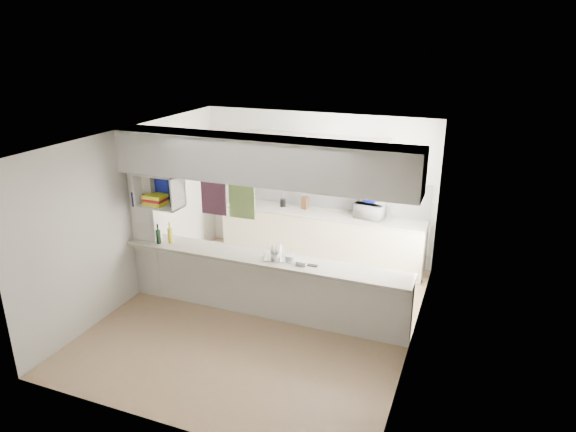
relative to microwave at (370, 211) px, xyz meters
The scene contains 16 objects.
floor 2.59m from the microwave, 116.12° to the right, with size 4.80×4.80×0.00m, color tan.
ceiling 2.83m from the microwave, 116.12° to the right, with size 4.80×4.80×0.00m, color white.
wall_back 1.11m from the microwave, 165.28° to the left, with size 4.20×4.20×0.00m, color silver.
wall_left 3.80m from the microwave, 145.92° to the right, with size 4.80×4.80×0.00m, color silver.
wall_right 2.39m from the microwave, 63.56° to the right, with size 4.80×4.80×0.00m, color silver.
servery_partition 2.52m from the microwave, 119.77° to the right, with size 4.20×0.50×2.60m.
cubby_shelf 3.47m from the microwave, 140.01° to the right, with size 0.65×0.35×0.50m.
kitchen_run 0.91m from the microwave, behind, with size 3.60×0.63×2.24m.
microwave is the anchor object (origin of this frame).
bowl 0.17m from the microwave, 127.73° to the left, with size 0.27×0.27×0.07m, color #0E199C.
dish_rack 2.23m from the microwave, 111.28° to the right, with size 0.44×0.37×0.21m.
cup 2.34m from the microwave, 110.53° to the right, with size 0.12×0.12×0.10m, color white.
wine_bottles 3.39m from the microwave, 139.74° to the right, with size 0.22×0.15×0.32m.
plastic_tubs 2.19m from the microwave, 104.69° to the right, with size 0.49×0.22×0.07m.
utensil_jar 1.60m from the microwave, behind, with size 0.10×0.10×0.14m, color black.
knife_block 1.19m from the microwave, behind, with size 0.11×0.09×0.22m, color #4E2E1A.
Camera 1 is at (2.72, -5.96, 3.86)m, focal length 32.00 mm.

